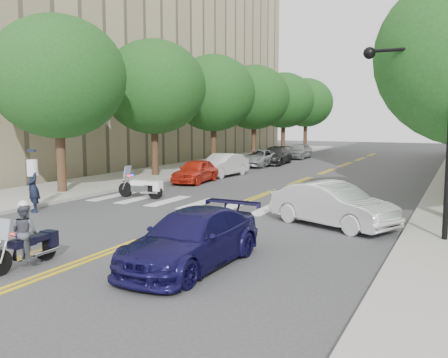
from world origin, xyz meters
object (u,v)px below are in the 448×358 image
Objects in this scene: motorcycle_parked at (144,187)px; convertible at (332,205)px; officer_standing at (33,187)px; motorcycle_police at (26,237)px; sedan_blue at (191,239)px.

motorcycle_parked is 9.51m from convertible.
convertible is at bearing -106.70° from motorcycle_parked.
officer_standing is at bearing 155.52° from motorcycle_parked.
convertible is (11.09, 2.50, -0.25)m from officer_standing.
motorcycle_parked is at bearing -71.53° from motorcycle_police.
motorcycle_police is 7.68m from officer_standing.
convertible is 0.95× the size of sedan_blue.
officer_standing reaches higher than sedan_blue.
motorcycle_parked is 0.48× the size of sedan_blue.
motorcycle_police is at bearing 168.99° from convertible.
sedan_blue is at bearing -155.19° from motorcycle_police.
convertible is (9.24, -2.23, 0.23)m from motorcycle_parked.
motorcycle_police reaches higher than sedan_blue.
motorcycle_police is at bearing -14.43° from officer_standing.
motorcycle_police reaches higher than convertible.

